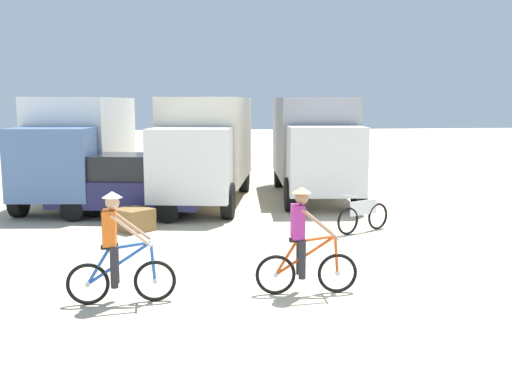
# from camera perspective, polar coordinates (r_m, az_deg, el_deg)

# --- Properties ---
(ground_plane) EXTENTS (120.00, 120.00, 0.00)m
(ground_plane) POSITION_cam_1_polar(r_m,az_deg,el_deg) (10.82, 5.13, -8.50)
(ground_plane) COLOR beige
(box_truck_white_box) EXTENTS (3.09, 6.97, 3.35)m
(box_truck_white_box) POSITION_cam_1_polar(r_m,az_deg,el_deg) (19.89, -16.72, 4.53)
(box_truck_white_box) COLOR white
(box_truck_white_box) RESTS_ON ground
(box_truck_cream_rv) EXTENTS (3.60, 7.07, 3.35)m
(box_truck_cream_rv) POSITION_cam_1_polar(r_m,az_deg,el_deg) (18.90, -4.88, 4.66)
(box_truck_cream_rv) COLOR beige
(box_truck_cream_rv) RESTS_ON ground
(box_truck_grey_hauler) EXTENTS (3.00, 6.94, 3.35)m
(box_truck_grey_hauler) POSITION_cam_1_polar(r_m,az_deg,el_deg) (20.06, 5.62, 4.88)
(box_truck_grey_hauler) COLOR #9E9EA3
(box_truck_grey_hauler) RESTS_ON ground
(sedan_parked) EXTENTS (4.48, 2.63, 1.76)m
(sedan_parked) POSITION_cam_1_polar(r_m,az_deg,el_deg) (16.82, -12.21, 0.60)
(sedan_parked) COLOR #1E1E4C
(sedan_parked) RESTS_ON ground
(cyclist_orange_shirt) EXTENTS (1.73, 0.52, 1.82)m
(cyclist_orange_shirt) POSITION_cam_1_polar(r_m,az_deg,el_deg) (9.60, -13.37, -5.68)
(cyclist_orange_shirt) COLOR black
(cyclist_orange_shirt) RESTS_ON ground
(cyclist_cowboy_hat) EXTENTS (1.73, 0.52, 1.82)m
(cyclist_cowboy_hat) POSITION_cam_1_polar(r_m,az_deg,el_deg) (9.84, 4.64, -5.13)
(cyclist_cowboy_hat) COLOR black
(cyclist_cowboy_hat) RESTS_ON ground
(bicycle_spare) EXTENTS (1.55, 0.89, 0.97)m
(bicycle_spare) POSITION_cam_1_polar(r_m,az_deg,el_deg) (14.78, 10.36, -2.34)
(bicycle_spare) COLOR black
(bicycle_spare) RESTS_ON ground
(supply_crate) EXTENTS (1.12, 1.13, 0.56)m
(supply_crate) POSITION_cam_1_polar(r_m,az_deg,el_deg) (15.06, -11.78, -2.65)
(supply_crate) COLOR olive
(supply_crate) RESTS_ON ground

